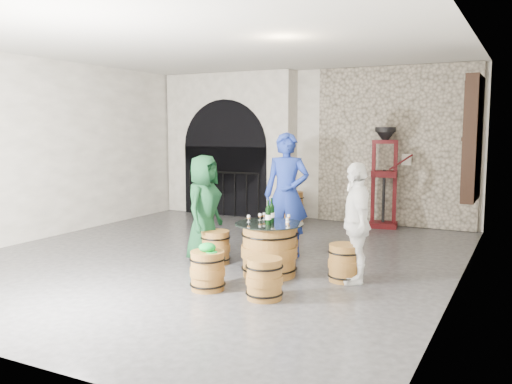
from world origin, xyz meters
The scene contains 30 objects.
ground centered at (0.00, 0.00, 0.00)m, with size 8.00×8.00×0.00m, color #2E2E31.
wall_back centered at (0.00, 4.00, 1.60)m, with size 8.00×8.00×0.00m, color silver.
wall_left centered at (-3.50, 0.00, 1.60)m, with size 8.00×8.00×0.00m, color silver.
wall_right centered at (3.50, 0.00, 1.60)m, with size 8.00×8.00×0.00m, color silver.
ceiling centered at (0.00, 0.00, 3.20)m, with size 8.00×8.00×0.00m, color beige.
stone_facing_panel centered at (1.80, 3.94, 1.60)m, with size 3.20×0.12×3.18m, color #AB9F88.
arched_opening centered at (-1.90, 3.74, 1.58)m, with size 3.10×0.60×3.19m.
shuttered_window centered at (3.38, 2.40, 1.80)m, with size 0.23×1.10×2.00m.
barrel_table centered at (1.18, -0.58, 0.35)m, with size 0.92×0.92×0.71m.
barrel_stool_left centered at (0.19, -0.35, 0.24)m, with size 0.45×0.45×0.48m.
barrel_stool_far centered at (0.96, 0.41, 0.24)m, with size 0.45×0.45×0.48m.
barrel_stool_right centered at (2.17, -0.38, 0.24)m, with size 0.45×0.45×0.48m.
barrel_stool_near_right centered at (1.57, -1.51, 0.24)m, with size 0.45×0.45×0.48m.
barrel_stool_near_left centered at (0.79, -1.51, 0.24)m, with size 0.45×0.45×0.48m.
green_cap centered at (0.79, -1.51, 0.53)m, with size 0.25×0.21×0.12m.
person_green centered at (-0.03, -0.30, 0.79)m, with size 0.77×0.50×1.58m, color #10391E.
person_blue centered at (0.92, 0.58, 0.95)m, with size 0.70×0.46×1.91m, color navy.
person_white centered at (2.30, -0.35, 0.78)m, with size 0.91×0.38×1.55m, color white.
wine_bottle_left centered at (1.18, -0.51, 0.84)m, with size 0.08×0.08×0.32m.
wine_bottle_center centered at (1.21, -0.68, 0.84)m, with size 0.08×0.08×0.32m.
wine_bottle_right centered at (1.16, -0.46, 0.84)m, with size 0.08×0.08×0.32m.
tasting_glass_a centered at (0.90, -0.63, 0.76)m, with size 0.05×0.05×0.10m, color #B96724, non-canonical shape.
tasting_glass_b centered at (1.44, -0.59, 0.76)m, with size 0.05×0.05×0.10m, color #B96724, non-canonical shape.
tasting_glass_c centered at (1.00, -0.37, 0.76)m, with size 0.05×0.05×0.10m, color #B96724, non-canonical shape.
tasting_glass_d centered at (1.35, -0.34, 0.76)m, with size 0.05×0.05×0.10m, color #B96724, non-canonical shape.
tasting_glass_e centered at (1.54, -0.79, 0.76)m, with size 0.05×0.05×0.10m, color #B96724, non-canonical shape.
tasting_glass_f centered at (0.97, -0.44, 0.76)m, with size 0.05×0.05×0.10m, color #B96724, non-canonical shape.
side_barrel centered at (-0.13, 3.23, 0.33)m, with size 0.50×0.50×0.66m.
corking_press centered at (1.67, 3.62, 1.16)m, with size 0.84×0.52×1.99m.
control_box centered at (2.05, 3.86, 1.35)m, with size 0.18×0.10×0.22m, color silver.
Camera 1 is at (4.26, -7.00, 1.99)m, focal length 38.00 mm.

